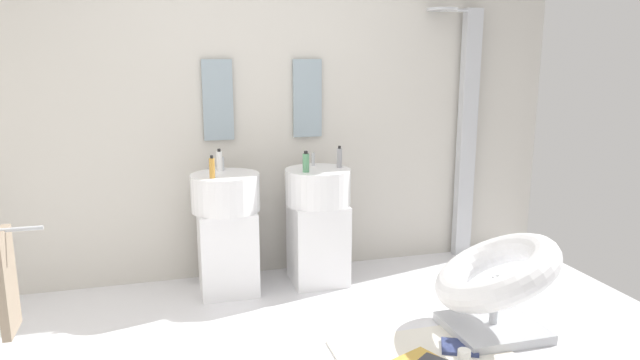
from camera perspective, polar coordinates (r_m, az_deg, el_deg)
rear_partition at (r=4.40m, az=-5.81°, el=7.28°), size 4.80×0.10×2.60m
pedestal_sink_left at (r=4.15m, az=-9.29°, el=-4.81°), size 0.48×0.48×0.97m
pedestal_sink_right at (r=4.27m, az=-0.21°, el=-4.15°), size 0.48×0.48×0.97m
vanity_mirror_left at (r=4.28m, az=-10.17°, el=7.86°), size 0.22×0.03×0.59m
vanity_mirror_right at (r=4.40m, az=-1.29°, el=8.15°), size 0.22×0.03×0.59m
shower_column at (r=4.89m, az=14.32°, el=4.85°), size 0.49×0.24×2.05m
lounge_chair at (r=3.68m, az=17.15°, el=-9.44°), size 1.01×1.01×0.65m
towel_rack at (r=3.07m, az=-29.28°, el=-9.30°), size 0.37×0.22×0.95m
area_rug at (r=3.43m, az=10.75°, el=-17.13°), size 1.00×0.69×0.01m
magazine_navy at (r=3.55m, az=13.77°, el=-15.90°), size 0.26×0.25×0.02m
coffee_mug at (r=3.36m, az=14.17°, el=-16.88°), size 0.07×0.07×0.10m
soap_bottle_white at (r=4.16m, az=-10.01°, el=1.90°), size 0.04×0.04×0.16m
soap_bottle_grey at (r=4.23m, az=1.94°, el=2.25°), size 0.04×0.04×0.16m
soap_bottle_amber at (r=3.92m, az=-10.73°, el=1.21°), size 0.04×0.04×0.16m
soap_bottle_green at (r=4.06m, az=-1.41°, el=1.76°), size 0.05×0.05×0.15m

